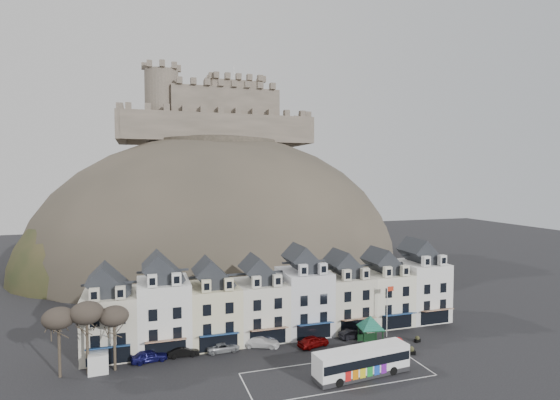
# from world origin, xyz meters

# --- Properties ---
(ground) EXTENTS (300.00, 300.00, 0.00)m
(ground) POSITION_xyz_m (0.00, 0.00, 0.00)
(ground) COLOR black
(ground) RESTS_ON ground
(coach_bay_markings) EXTENTS (22.00, 7.50, 0.01)m
(coach_bay_markings) POSITION_xyz_m (2.00, 1.25, 0.00)
(coach_bay_markings) COLOR silver
(coach_bay_markings) RESTS_ON ground
(townhouse_terrace) EXTENTS (54.40, 9.35, 11.80)m
(townhouse_terrace) POSITION_xyz_m (0.15, 15.97, 5.30)
(townhouse_terrace) COLOR beige
(townhouse_terrace) RESTS_ON ground
(castle_hill) EXTENTS (100.00, 76.00, 68.00)m
(castle_hill) POSITION_xyz_m (1.25, 68.95, 0.11)
(castle_hill) COLOR #38342B
(castle_hill) RESTS_ON ground
(castle) EXTENTS (50.20, 22.20, 22.00)m
(castle) POSITION_xyz_m (0.51, 75.93, 40.19)
(castle) COLOR brown
(castle) RESTS_ON ground
(tree_left_far) EXTENTS (3.61, 3.61, 8.24)m
(tree_left_far) POSITION_xyz_m (-29.00, 10.50, 6.90)
(tree_left_far) COLOR #3B3026
(tree_left_far) RESTS_ON ground
(tree_left_mid) EXTENTS (3.78, 3.78, 8.64)m
(tree_left_mid) POSITION_xyz_m (-26.00, 10.50, 7.24)
(tree_left_mid) COLOR #3B3026
(tree_left_mid) RESTS_ON ground
(tree_left_near) EXTENTS (3.43, 3.43, 7.84)m
(tree_left_near) POSITION_xyz_m (-23.00, 10.50, 6.55)
(tree_left_near) COLOR #3B3026
(tree_left_near) RESTS_ON ground
(bus) EXTENTS (12.05, 3.90, 3.34)m
(bus) POSITION_xyz_m (4.51, 0.02, 1.85)
(bus) COLOR #262628
(bus) RESTS_ON ground
(bus_shelter) EXTENTS (6.24, 6.24, 4.02)m
(bus_shelter) POSITION_xyz_m (10.32, 8.24, 3.12)
(bus_shelter) COLOR black
(bus_shelter) RESTS_ON ground
(red_buoy) EXTENTS (1.66, 1.66, 1.96)m
(red_buoy) POSITION_xyz_m (12.45, 4.74, 1.00)
(red_buoy) COLOR black
(red_buoy) RESTS_ON ground
(flagpole) EXTENTS (1.10, 0.11, 7.58)m
(flagpole) POSITION_xyz_m (14.09, 10.00, 4.33)
(flagpole) COLOR silver
(flagpole) RESTS_ON ground
(white_van) EXTENTS (2.57, 5.30, 2.36)m
(white_van) POSITION_xyz_m (-24.95, 12.00, 1.18)
(white_van) COLOR silver
(white_van) RESTS_ON ground
(planter_west) EXTENTS (0.98, 0.64, 0.90)m
(planter_west) POSITION_xyz_m (17.00, 6.87, 0.43)
(planter_west) COLOR black
(planter_west) RESTS_ON ground
(planter_east) EXTENTS (1.21, 0.88, 1.09)m
(planter_east) POSITION_xyz_m (13.65, 3.50, 0.53)
(planter_east) COLOR black
(planter_east) RESTS_ON ground
(car_navy) EXTENTS (4.72, 2.46, 1.53)m
(car_navy) POSITION_xyz_m (-19.04, 11.70, 0.77)
(car_navy) COLOR #0E0E48
(car_navy) RESTS_ON ground
(car_black) EXTENTS (4.04, 1.44, 1.33)m
(car_black) POSITION_xyz_m (-14.80, 12.00, 0.66)
(car_black) COLOR black
(car_black) RESTS_ON ground
(car_silver) EXTENTS (4.44, 2.21, 1.23)m
(car_silver) POSITION_xyz_m (-9.60, 12.00, 0.62)
(car_silver) COLOR #A0A4A8
(car_silver) RESTS_ON ground
(car_white) EXTENTS (5.49, 3.93, 1.48)m
(car_white) POSITION_xyz_m (-4.40, 12.00, 0.74)
(car_white) COLOR white
(car_white) RESTS_ON ground
(car_maroon) EXTENTS (4.84, 2.93, 1.54)m
(car_maroon) POSITION_xyz_m (2.44, 9.81, 0.77)
(car_maroon) COLOR #5C0505
(car_maroon) RESTS_ON ground
(car_charcoal) EXTENTS (4.11, 1.45, 1.35)m
(car_charcoal) POSITION_xyz_m (9.04, 10.89, 0.68)
(car_charcoal) COLOR black
(car_charcoal) RESTS_ON ground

